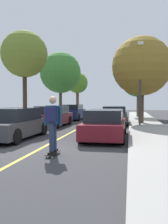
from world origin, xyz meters
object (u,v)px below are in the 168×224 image
object	(u,v)px
parked_car_left_nearest	(13,124)
fire_hydrant	(21,121)
parked_car_right_near	(115,115)
street_tree_left_nearest	(24,55)
street_tree_left_near	(60,73)
skateboard	(53,153)
street_tree_left_far	(77,83)
street_tree_right_nearest	(142,66)
parked_car_left_far	(72,112)
skateboarder	(52,121)
streetlamp	(140,77)
street_tree_right_near	(138,80)
parked_car_left_near	(52,116)
parked_car_right_nearest	(105,124)

from	to	relation	value
parked_car_left_nearest	fire_hydrant	world-z (taller)	parked_car_left_nearest
parked_car_right_near	fire_hydrant	distance (m)	6.89
street_tree_left_nearest	street_tree_left_near	distance (m)	8.77
fire_hydrant	skateboard	size ratio (longest dim) A/B	0.83
street_tree_left_far	parked_car_right_near	bearing A→B (deg)	-67.72
fire_hydrant	street_tree_right_nearest	bearing A→B (deg)	27.71
parked_car_left_far	street_tree_left_nearest	world-z (taller)	street_tree_left_nearest
street_tree_left_far	skateboard	distance (m)	26.37
fire_hydrant	skateboarder	bearing A→B (deg)	-58.33
parked_car_right_near	streetlamp	xyz separation A→B (m)	(1.75, -1.83, 2.58)
street_tree_left_nearest	street_tree_left_near	world-z (taller)	street_tree_left_near
street_tree_right_nearest	parked_car_right_near	bearing A→B (deg)	176.82
street_tree_left_near	skateboard	xyz separation A→B (m)	(4.74, -17.25, -4.56)
fire_hydrant	street_tree_right_near	bearing A→B (deg)	55.82
parked_car_left_nearest	street_tree_right_nearest	distance (m)	10.54
street_tree_left_near	street_tree_left_nearest	bearing A→B (deg)	-90.00
parked_car_left_nearest	street_tree_left_near	xyz separation A→B (m)	(-1.91, 14.26, 3.96)
street_tree_left_near	parked_car_left_far	bearing A→B (deg)	-54.46
parked_car_left_near	fire_hydrant	size ratio (longest dim) A/B	5.83
parked_car_left_far	streetlamp	bearing A→B (deg)	-42.76
parked_car_right_nearest	parked_car_right_near	size ratio (longest dim) A/B	1.07
parked_car_left_far	street_tree_right_near	size ratio (longest dim) A/B	0.82
street_tree_left_near	street_tree_left_far	size ratio (longest dim) A/B	1.21
parked_car_left_far	parked_car_left_near	bearing A→B (deg)	-90.00
parked_car_left_near	skateboarder	bearing A→B (deg)	-71.94
parked_car_right_nearest	street_tree_left_near	distance (m)	15.19
street_tree_right_near	street_tree_left_near	bearing A→B (deg)	-174.54
fire_hydrant	street_tree_left_nearest	bearing A→B (deg)	105.12
parked_car_right_near	skateboarder	distance (m)	11.13
parked_car_left_near	streetlamp	world-z (taller)	streetlamp
skateboard	streetlamp	bearing A→B (deg)	71.94
parked_car_left_near	parked_car_right_near	distance (m)	4.72
parked_car_right_nearest	skateboard	distance (m)	4.11
parked_car_right_near	street_tree_left_nearest	distance (m)	7.74
parked_car_left_far	skateboard	size ratio (longest dim) A/B	5.21
parked_car_right_nearest	street_tree_left_nearest	world-z (taller)	street_tree_left_nearest
street_tree_left_near	parked_car_right_near	bearing A→B (deg)	-46.16
street_tree_right_near	fire_hydrant	bearing A→B (deg)	-124.18
parked_car_left_nearest	street_tree_left_far	size ratio (longest dim) A/B	0.78
parked_car_left_nearest	fire_hydrant	bearing A→B (deg)	110.61
street_tree_left_near	street_tree_right_near	world-z (taller)	street_tree_left_near
street_tree_left_far	street_tree_right_nearest	size ratio (longest dim) A/B	0.88
parked_car_right_near	street_tree_right_near	distance (m)	7.90
parked_car_left_near	parked_car_right_nearest	world-z (taller)	parked_car_left_near
street_tree_left_nearest	street_tree_right_near	xyz separation A→B (m)	(7.89, 9.52, -1.04)
fire_hydrant	streetlamp	size ratio (longest dim) A/B	0.13
parked_car_left_nearest	fire_hydrant	distance (m)	4.27
street_tree_right_near	streetlamp	world-z (taller)	streetlamp
parked_car_left_near	parked_car_right_nearest	distance (m)	6.27
parked_car_right_nearest	street_tree_left_far	world-z (taller)	street_tree_left_far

